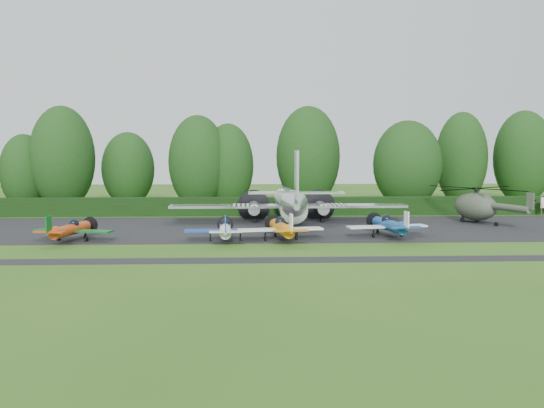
{
  "coord_description": "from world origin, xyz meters",
  "views": [
    {
      "loc": [
        -2.67,
        -45.37,
        7.36
      ],
      "look_at": [
        -0.44,
        7.49,
        2.5
      ],
      "focal_mm": 40.0,
      "sensor_mm": 36.0,
      "label": 1
    }
  ],
  "objects_px": {
    "transport_plane": "(289,203)",
    "light_plane_orange": "(282,228)",
    "light_plane_red": "(71,229)",
    "helicopter": "(476,204)",
    "light_plane_white": "(225,229)",
    "light_plane_blue": "(389,225)"
  },
  "relations": [
    {
      "from": "light_plane_red",
      "to": "light_plane_orange",
      "type": "height_order",
      "value": "light_plane_orange"
    },
    {
      "from": "light_plane_red",
      "to": "light_plane_orange",
      "type": "xyz_separation_m",
      "value": [
        16.61,
        -0.36,
        0.07
      ]
    },
    {
      "from": "light_plane_orange",
      "to": "light_plane_red",
      "type": "bearing_deg",
      "value": -172.44
    },
    {
      "from": "transport_plane",
      "to": "helicopter",
      "type": "height_order",
      "value": "transport_plane"
    },
    {
      "from": "light_plane_red",
      "to": "helicopter",
      "type": "xyz_separation_m",
      "value": [
        36.42,
        10.66,
        0.89
      ]
    },
    {
      "from": "transport_plane",
      "to": "light_plane_red",
      "type": "height_order",
      "value": "transport_plane"
    },
    {
      "from": "light_plane_red",
      "to": "helicopter",
      "type": "distance_m",
      "value": 37.96
    },
    {
      "from": "light_plane_orange",
      "to": "helicopter",
      "type": "xyz_separation_m",
      "value": [
        19.81,
        11.02,
        0.82
      ]
    },
    {
      "from": "transport_plane",
      "to": "light_plane_orange",
      "type": "bearing_deg",
      "value": -97.36
    },
    {
      "from": "light_plane_red",
      "to": "transport_plane",
      "type": "bearing_deg",
      "value": 16.43
    },
    {
      "from": "light_plane_blue",
      "to": "helicopter",
      "type": "relative_size",
      "value": 0.55
    },
    {
      "from": "light_plane_white",
      "to": "light_plane_orange",
      "type": "relative_size",
      "value": 0.94
    },
    {
      "from": "helicopter",
      "to": "light_plane_orange",
      "type": "bearing_deg",
      "value": -131.24
    },
    {
      "from": "transport_plane",
      "to": "helicopter",
      "type": "xyz_separation_m",
      "value": [
        18.46,
        0.45,
        -0.18
      ]
    },
    {
      "from": "light_plane_red",
      "to": "light_plane_blue",
      "type": "distance_m",
      "value": 25.59
    },
    {
      "from": "light_plane_blue",
      "to": "transport_plane",
      "type": "bearing_deg",
      "value": 139.56
    },
    {
      "from": "transport_plane",
      "to": "light_plane_red",
      "type": "distance_m",
      "value": 20.69
    },
    {
      "from": "light_plane_red",
      "to": "light_plane_white",
      "type": "distance_m",
      "value": 12.16
    },
    {
      "from": "light_plane_orange",
      "to": "light_plane_blue",
      "type": "height_order",
      "value": "light_plane_orange"
    },
    {
      "from": "transport_plane",
      "to": "helicopter",
      "type": "relative_size",
      "value": 1.81
    },
    {
      "from": "transport_plane",
      "to": "light_plane_orange",
      "type": "relative_size",
      "value": 3.25
    },
    {
      "from": "transport_plane",
      "to": "light_plane_red",
      "type": "bearing_deg",
      "value": -150.44
    }
  ]
}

